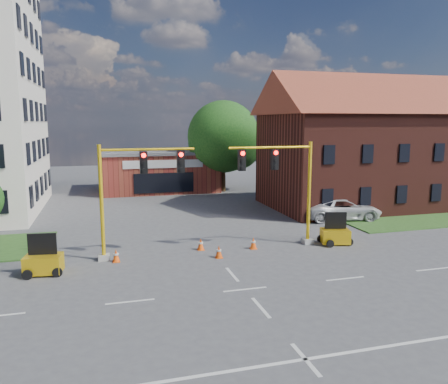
{
  "coord_description": "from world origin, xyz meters",
  "views": [
    {
      "loc": [
        -5.85,
        -17.49,
        7.33
      ],
      "look_at": [
        1.82,
        10.0,
        2.76
      ],
      "focal_mm": 35.0,
      "sensor_mm": 36.0,
      "label": 1
    }
  ],
  "objects_px": {
    "pickup_white": "(342,209)",
    "trailer_east": "(335,235)",
    "signal_mast_east": "(284,181)",
    "trailer_west": "(43,262)",
    "signal_mast_west": "(133,187)"
  },
  "relations": [
    {
      "from": "trailer_east",
      "to": "signal_mast_east",
      "type": "bearing_deg",
      "value": -174.1
    },
    {
      "from": "trailer_west",
      "to": "pickup_white",
      "type": "bearing_deg",
      "value": 26.56
    },
    {
      "from": "signal_mast_east",
      "to": "pickup_white",
      "type": "xyz_separation_m",
      "value": [
        7.15,
        5.44,
        -3.09
      ]
    },
    {
      "from": "signal_mast_west",
      "to": "trailer_west",
      "type": "bearing_deg",
      "value": -161.57
    },
    {
      "from": "signal_mast_west",
      "to": "signal_mast_east",
      "type": "distance_m",
      "value": 8.71
    },
    {
      "from": "signal_mast_west",
      "to": "trailer_west",
      "type": "xyz_separation_m",
      "value": [
        -4.48,
        -1.49,
        -3.31
      ]
    },
    {
      "from": "trailer_west",
      "to": "trailer_east",
      "type": "distance_m",
      "value": 16.42
    },
    {
      "from": "trailer_west",
      "to": "signal_mast_east",
      "type": "bearing_deg",
      "value": 14.18
    },
    {
      "from": "signal_mast_west",
      "to": "pickup_white",
      "type": "distance_m",
      "value": 17.05
    },
    {
      "from": "signal_mast_east",
      "to": "trailer_west",
      "type": "distance_m",
      "value": 13.68
    },
    {
      "from": "trailer_east",
      "to": "pickup_white",
      "type": "height_order",
      "value": "trailer_east"
    },
    {
      "from": "trailer_west",
      "to": "pickup_white",
      "type": "height_order",
      "value": "trailer_west"
    },
    {
      "from": "signal_mast_east",
      "to": "trailer_west",
      "type": "xyz_separation_m",
      "value": [
        -13.19,
        -1.49,
        -3.31
      ]
    },
    {
      "from": "pickup_white",
      "to": "trailer_east",
      "type": "bearing_deg",
      "value": 154.7
    },
    {
      "from": "signal_mast_west",
      "to": "trailer_east",
      "type": "distance_m",
      "value": 12.38
    }
  ]
}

